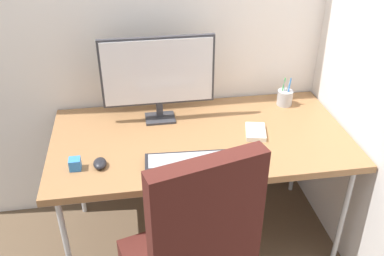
# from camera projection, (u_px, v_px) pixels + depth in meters

# --- Properties ---
(ground_plane) EXTENTS (8.00, 8.00, 0.00)m
(ground_plane) POSITION_uv_depth(u_px,v_px,m) (199.00, 235.00, 2.61)
(ground_plane) COLOR brown
(desk) EXTENTS (1.56, 0.80, 0.73)m
(desk) POSITION_uv_depth(u_px,v_px,m) (200.00, 141.00, 2.25)
(desk) COLOR #996B42
(desk) RESTS_ON ground_plane
(monitor) EXTENTS (0.61, 0.13, 0.48)m
(monitor) POSITION_uv_depth(u_px,v_px,m) (158.00, 74.00, 2.24)
(monitor) COLOR #333338
(monitor) RESTS_ON desk
(keyboard) EXTENTS (0.40, 0.16, 0.03)m
(keyboard) POSITION_uv_depth(u_px,v_px,m) (187.00, 161.00, 2.01)
(keyboard) COLOR black
(keyboard) RESTS_ON desk
(mouse) EXTENTS (0.06, 0.09, 0.04)m
(mouse) POSITION_uv_depth(u_px,v_px,m) (100.00, 163.00, 1.99)
(mouse) COLOR black
(mouse) RESTS_ON desk
(pen_holder) EXTENTS (0.09, 0.09, 0.17)m
(pen_holder) POSITION_uv_depth(u_px,v_px,m) (285.00, 97.00, 2.50)
(pen_holder) COLOR #B2B5BA
(pen_holder) RESTS_ON desk
(notebook) EXTENTS (0.14, 0.18, 0.03)m
(notebook) POSITION_uv_depth(u_px,v_px,m) (256.00, 132.00, 2.24)
(notebook) COLOR silver
(notebook) RESTS_ON desk
(desk_clamp_accessory) EXTENTS (0.05, 0.05, 0.06)m
(desk_clamp_accessory) POSITION_uv_depth(u_px,v_px,m) (75.00, 164.00, 1.97)
(desk_clamp_accessory) COLOR #337FD8
(desk_clamp_accessory) RESTS_ON desk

